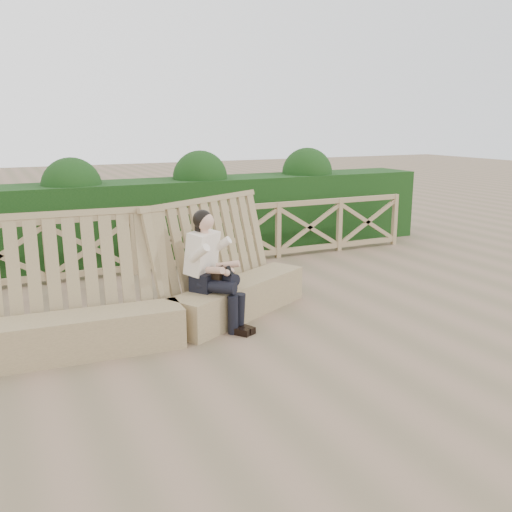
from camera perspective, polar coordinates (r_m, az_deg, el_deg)
name	(u,v)px	position (r m, az deg, el deg)	size (l,w,h in m)	color
ground	(258,332)	(7.35, 0.22, -7.63)	(60.00, 60.00, 0.00)	brown
bench	(164,301)	(7.33, -9.18, -4.46)	(4.58, 1.79, 1.62)	olive
woman	(211,265)	(7.34, -4.53, -0.95)	(0.76, 0.96, 1.54)	black
guardrail	(172,240)	(10.33, -8.35, 1.61)	(10.10, 0.09, 1.10)	#927755
hedge	(153,219)	(11.43, -10.23, 3.67)	(12.00, 1.20, 1.50)	black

